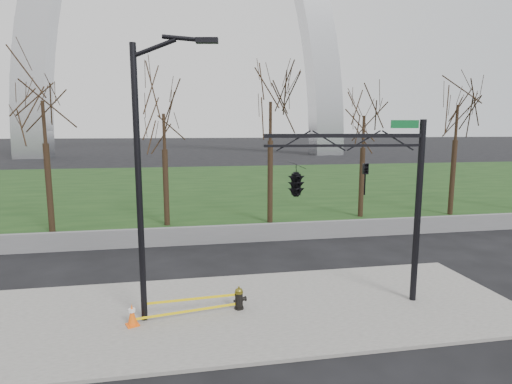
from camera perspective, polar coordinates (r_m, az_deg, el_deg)
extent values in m
plane|color=black|center=(13.43, -2.70, -16.39)|extent=(500.00, 500.00, 0.00)
cube|color=slate|center=(13.40, -2.70, -16.20)|extent=(18.00, 6.00, 0.10)
cube|color=black|center=(42.46, -8.10, 1.02)|extent=(120.00, 40.00, 0.06)
cube|color=#59595B|center=(20.79, -5.66, -5.91)|extent=(60.00, 0.30, 0.90)
cylinder|color=black|center=(13.42, -2.37, -15.80)|extent=(0.30, 0.30, 0.05)
cylinder|color=black|center=(13.32, -2.38, -14.88)|extent=(0.23, 0.23, 0.52)
cylinder|color=black|center=(13.36, -1.61, -14.61)|extent=(0.20, 0.17, 0.14)
cylinder|color=black|center=(13.28, -2.94, -14.89)|extent=(0.10, 0.10, 0.09)
cylinder|color=brown|center=(13.21, -2.39, -13.77)|extent=(0.26, 0.26, 0.05)
ellipsoid|color=brown|center=(13.19, -2.39, -13.56)|extent=(0.24, 0.24, 0.18)
cylinder|color=brown|center=(13.15, -2.39, -13.14)|extent=(0.05, 0.05, 0.07)
cube|color=#FF5D0D|center=(12.92, -16.79, -17.25)|extent=(0.44, 0.44, 0.04)
cone|color=#FF5D0D|center=(12.78, -16.85, -15.93)|extent=(0.26, 0.26, 0.62)
cylinder|color=white|center=(12.73, -16.88, -15.47)|extent=(0.20, 0.20, 0.09)
cylinder|color=black|center=(12.06, -15.95, 0.30)|extent=(0.18, 0.18, 8.00)
cylinder|color=black|center=(11.99, -14.10, 18.82)|extent=(1.26, 0.34, 0.56)
cylinder|color=black|center=(11.87, -9.90, 20.28)|extent=(1.21, 0.33, 0.22)
cube|color=black|center=(11.78, -6.83, 20.18)|extent=(0.63, 0.32, 0.14)
cylinder|color=black|center=(14.17, 21.56, -2.86)|extent=(0.20, 0.20, 6.00)
cube|color=black|center=(12.90, 12.27, 7.66)|extent=(5.00, 0.44, 0.12)
cube|color=black|center=(12.91, 12.23, 6.33)|extent=(4.99, 0.40, 0.08)
cube|color=#0C5926|center=(13.63, 19.99, 8.86)|extent=(0.90, 0.10, 0.25)
imported|color=black|center=(13.23, 14.95, 1.72)|extent=(0.18, 0.21, 1.00)
imported|color=black|center=(12.60, 5.59, 1.63)|extent=(0.69, 2.51, 1.00)
cube|color=yellow|center=(13.04, -8.77, -14.49)|extent=(2.86, 0.22, 0.08)
cube|color=yellow|center=(13.01, -9.43, -16.03)|extent=(3.18, 0.55, 0.08)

